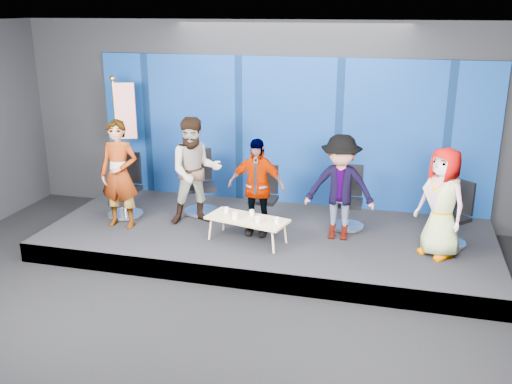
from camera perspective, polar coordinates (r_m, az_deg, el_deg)
ground at (r=7.12m, az=-3.68°, el=-13.32°), size 10.00×10.00×0.00m
room_walls at (r=6.21m, az=-4.13°, el=6.19°), size 10.02×8.02×3.51m
riser at (r=9.20m, az=1.22°, el=-4.67°), size 7.00×3.00×0.30m
backdrop at (r=10.12m, az=3.22°, el=6.03°), size 7.00×0.08×2.60m
chair_a at (r=9.92m, az=-12.90°, el=-0.33°), size 0.62×0.62×1.07m
panelist_a at (r=9.29m, az=-13.51°, el=1.72°), size 0.65×0.43×1.74m
chair_b at (r=9.86m, az=-5.58°, el=-0.03°), size 0.82×0.82×1.09m
panelist_b at (r=9.23m, az=-6.09°, el=2.08°), size 1.06×0.97×1.76m
chair_c at (r=9.36m, az=0.81°, el=-1.25°), size 0.54×0.54×0.94m
panelist_c at (r=8.75m, az=0.04°, el=0.51°), size 0.90×0.38×1.53m
chair_d at (r=9.26m, az=9.15°, el=-1.56°), size 0.57×0.57×1.00m
panelist_d at (r=8.65m, az=8.40°, el=0.43°), size 1.06×0.62×1.62m
chair_e at (r=8.98m, az=18.98°, el=-3.05°), size 0.78×0.78×0.98m
panelist_e at (r=8.38m, az=18.10°, el=-1.03°), size 0.91×0.90×1.58m
coffee_table at (r=8.59m, az=-0.88°, el=-2.81°), size 1.31×0.79×0.38m
mug_a at (r=8.79m, az=-2.98°, el=-1.82°), size 0.07×0.07×0.09m
mug_b at (r=8.53m, az=-2.12°, el=-2.38°), size 0.09×0.09×0.10m
mug_c at (r=8.66m, az=-0.43°, el=-2.09°), size 0.08×0.08×0.09m
mug_d at (r=8.39m, az=0.17°, el=-2.76°), size 0.08×0.08×0.09m
mug_e at (r=8.37m, az=2.10°, el=-2.84°), size 0.07×0.07×0.08m
flag_stand at (r=10.52m, az=-13.16°, el=5.49°), size 0.52×0.30×2.27m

